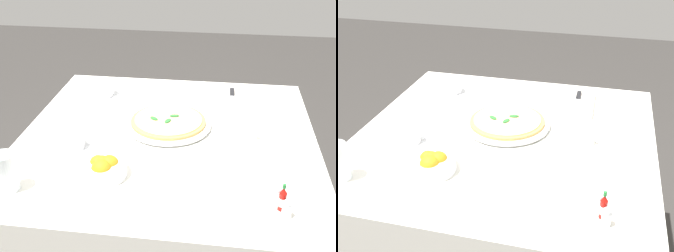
% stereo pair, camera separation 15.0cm
% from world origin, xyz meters
% --- Properties ---
extents(dining_table, '(1.03, 1.03, 0.76)m').
position_xyz_m(dining_table, '(0.00, 0.00, 0.61)').
color(dining_table, white).
rests_on(dining_table, ground_plane).
extents(pizza_plate, '(0.31, 0.31, 0.02)m').
position_xyz_m(pizza_plate, '(-0.06, -0.01, 0.77)').
color(pizza_plate, white).
rests_on(pizza_plate, dining_table).
extents(pizza, '(0.27, 0.27, 0.02)m').
position_xyz_m(pizza, '(-0.06, -0.01, 0.78)').
color(pizza, tan).
rests_on(pizza, pizza_plate).
extents(coffee_cup_near_left, '(0.13, 0.13, 0.06)m').
position_xyz_m(coffee_cup_near_left, '(0.13, -0.30, 0.78)').
color(coffee_cup_near_left, white).
rests_on(coffee_cup_near_left, dining_table).
extents(coffee_cup_far_left, '(0.13, 0.13, 0.06)m').
position_xyz_m(coffee_cup_far_left, '(-0.30, -0.31, 0.79)').
color(coffee_cup_far_left, white).
rests_on(coffee_cup_far_left, dining_table).
extents(water_glass_left_edge, '(0.07, 0.07, 0.12)m').
position_xyz_m(water_glass_left_edge, '(0.37, -0.41, 0.81)').
color(water_glass_left_edge, white).
rests_on(water_glass_left_edge, dining_table).
extents(napkin_folded, '(0.22, 0.13, 0.02)m').
position_xyz_m(napkin_folded, '(-0.31, 0.22, 0.77)').
color(napkin_folded, white).
rests_on(napkin_folded, dining_table).
extents(dinner_knife, '(0.20, 0.02, 0.01)m').
position_xyz_m(dinner_knife, '(-0.30, 0.22, 0.78)').
color(dinner_knife, silver).
rests_on(dinner_knife, napkin_folded).
extents(citrus_bowl, '(0.15, 0.15, 0.07)m').
position_xyz_m(citrus_bowl, '(0.27, -0.16, 0.78)').
color(citrus_bowl, white).
rests_on(citrus_bowl, dining_table).
extents(hot_sauce_bottle, '(0.02, 0.02, 0.08)m').
position_xyz_m(hot_sauce_bottle, '(0.36, 0.36, 0.79)').
color(hot_sauce_bottle, '#B7140F').
rests_on(hot_sauce_bottle, dining_table).
extents(salt_shaker, '(0.03, 0.03, 0.06)m').
position_xyz_m(salt_shaker, '(0.39, 0.37, 0.78)').
color(salt_shaker, white).
rests_on(salt_shaker, dining_table).
extents(pepper_shaker, '(0.03, 0.03, 0.06)m').
position_xyz_m(pepper_shaker, '(0.33, 0.35, 0.78)').
color(pepper_shaker, white).
rests_on(pepper_shaker, dining_table).
extents(menu_card, '(0.07, 0.07, 0.06)m').
position_xyz_m(menu_card, '(-0.04, 0.28, 0.79)').
color(menu_card, white).
rests_on(menu_card, dining_table).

